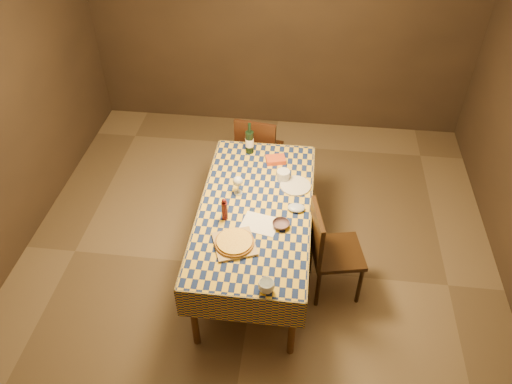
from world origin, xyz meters
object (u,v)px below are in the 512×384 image
Objects in this scene: white_plate at (295,186)px; chair_far at (258,150)px; cutting_board at (235,244)px; dining_table at (255,214)px; chair_right at (328,248)px; wine_bottle at (250,142)px; pizza at (234,242)px; bowl at (281,225)px.

chair_far reaches higher than white_plate.
chair_far is at bearing 90.01° from cutting_board.
chair_far is at bearing 95.46° from dining_table.
wine_bottle is at bearing 130.21° from chair_right.
white_plate reaches higher than dining_table.
cutting_board is 1.60m from chair_far.
cutting_board is (-0.11, -0.44, 0.09)m from dining_table.
wine_bottle reaches higher than pizza.
pizza is 1.48× the size of white_plate.
dining_table is 6.86× the size of white_plate.
wine_bottle is (-0.04, 1.20, 0.09)m from pizza.
wine_bottle is at bearing 135.50° from white_plate.
wine_bottle is at bearing 100.75° from dining_table.
cutting_board is 0.33× the size of chair_right.
chair_far is 1.00× the size of chair_right.
white_plate is 0.97m from chair_far.
dining_table is 5.76× the size of wine_bottle.
white_plate is (0.42, 0.75, -0.03)m from pizza.
pizza is at bearing -158.89° from chair_right.
pizza is at bearing -104.02° from dining_table.
white_plate is 0.29× the size of chair_far.
wine_bottle reaches higher than chair_far.
chair_far is (0.04, 0.38, -0.37)m from wine_bottle.
cutting_board is 1.21m from wine_bottle.
chair_right is (0.74, 0.28, -0.28)m from pizza.
wine_bottle is 1.25m from chair_right.
pizza is 0.42m from bowl.
pizza is 0.43× the size of chair_right.
chair_far is at bearing 117.10° from white_plate.
pizza is at bearing -89.99° from chair_far.
wine_bottle reaches higher than bowl.
wine_bottle is 0.34× the size of chair_right.
pizza reaches higher than dining_table.
chair_far is 1.49m from chair_right.
dining_table is at bearing -79.25° from wine_bottle.
chair_right is at bearing -60.28° from chair_far.
dining_table is at bearing 75.98° from cutting_board.
bowl is at bearing -75.79° from chair_far.
wine_bottle reaches higher than white_plate.
pizza is at bearing -144.54° from bowl.
bowl is (0.34, 0.24, -0.01)m from pizza.
chair_right is (0.77, -0.91, -0.37)m from wine_bottle.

